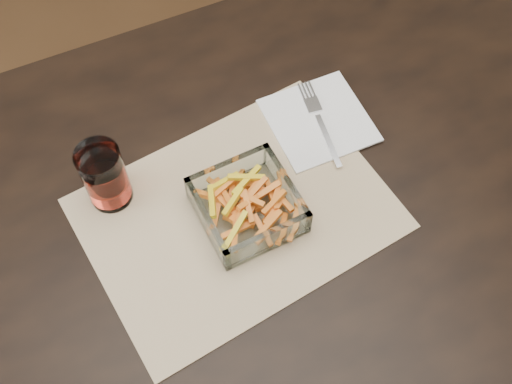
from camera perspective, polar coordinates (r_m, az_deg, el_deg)
dining_table at (r=1.07m, az=3.06°, el=-3.50°), size 1.60×0.90×0.75m
placemat at (r=0.98m, az=-1.70°, el=-1.91°), size 0.49×0.38×0.00m
glass_bowl at (r=0.96m, az=-0.77°, el=-1.34°), size 0.15×0.15×0.06m
tumbler at (r=0.97m, az=-13.27°, el=1.28°), size 0.07×0.07×0.12m
napkin at (r=1.07m, az=5.59°, el=6.37°), size 0.16×0.16×0.00m
fork at (r=1.07m, az=5.66°, el=6.38°), size 0.04×0.18×0.00m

